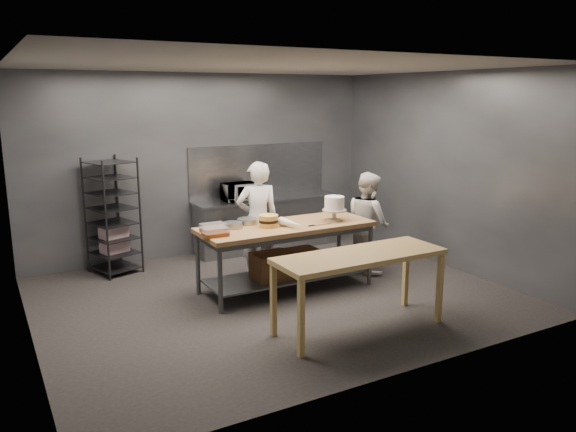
{
  "coord_description": "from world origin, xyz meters",
  "views": [
    {
      "loc": [
        -3.35,
        -6.33,
        2.65
      ],
      "look_at": [
        0.25,
        0.11,
        1.05
      ],
      "focal_mm": 35.0,
      "sensor_mm": 36.0,
      "label": 1
    }
  ],
  "objects_px": {
    "chef_right": "(368,222)",
    "layer_cake": "(268,221)",
    "chef_behind": "(258,220)",
    "microwave": "(239,192)",
    "work_table": "(286,249)",
    "near_counter": "(360,261)",
    "frosted_cake_stand": "(334,205)",
    "speed_rack": "(113,217)"
  },
  "relations": [
    {
      "from": "work_table",
      "to": "near_counter",
      "type": "relative_size",
      "value": 1.2
    },
    {
      "from": "speed_rack",
      "to": "frosted_cake_stand",
      "type": "distance_m",
      "value": 3.33
    },
    {
      "from": "near_counter",
      "to": "chef_behind",
      "type": "distance_m",
      "value": 2.3
    },
    {
      "from": "work_table",
      "to": "speed_rack",
      "type": "bearing_deg",
      "value": 134.22
    },
    {
      "from": "microwave",
      "to": "layer_cake",
      "type": "height_order",
      "value": "microwave"
    },
    {
      "from": "microwave",
      "to": "near_counter",
      "type": "bearing_deg",
      "value": -92.25
    },
    {
      "from": "work_table",
      "to": "layer_cake",
      "type": "height_order",
      "value": "layer_cake"
    },
    {
      "from": "work_table",
      "to": "chef_behind",
      "type": "height_order",
      "value": "chef_behind"
    },
    {
      "from": "speed_rack",
      "to": "chef_right",
      "type": "bearing_deg",
      "value": -27.89
    },
    {
      "from": "chef_behind",
      "to": "layer_cake",
      "type": "height_order",
      "value": "chef_behind"
    },
    {
      "from": "microwave",
      "to": "frosted_cake_stand",
      "type": "height_order",
      "value": "frosted_cake_stand"
    },
    {
      "from": "near_counter",
      "to": "layer_cake",
      "type": "xyz_separation_m",
      "value": [
        -0.34,
        1.59,
        0.19
      ]
    },
    {
      "from": "layer_cake",
      "to": "chef_behind",
      "type": "bearing_deg",
      "value": 75.45
    },
    {
      "from": "work_table",
      "to": "chef_behind",
      "type": "xyz_separation_m",
      "value": [
        -0.08,
        0.7,
        0.29
      ]
    },
    {
      "from": "chef_behind",
      "to": "microwave",
      "type": "relative_size",
      "value": 3.17
    },
    {
      "from": "work_table",
      "to": "chef_behind",
      "type": "bearing_deg",
      "value": 96.2
    },
    {
      "from": "chef_right",
      "to": "near_counter",
      "type": "bearing_deg",
      "value": 146.34
    },
    {
      "from": "work_table",
      "to": "near_counter",
      "type": "height_order",
      "value": "work_table"
    },
    {
      "from": "chef_right",
      "to": "frosted_cake_stand",
      "type": "height_order",
      "value": "chef_right"
    },
    {
      "from": "microwave",
      "to": "layer_cake",
      "type": "distance_m",
      "value": 2.07
    },
    {
      "from": "work_table",
      "to": "near_counter",
      "type": "distance_m",
      "value": 1.61
    },
    {
      "from": "work_table",
      "to": "chef_right",
      "type": "relative_size",
      "value": 1.58
    },
    {
      "from": "near_counter",
      "to": "chef_right",
      "type": "relative_size",
      "value": 1.31
    },
    {
      "from": "microwave",
      "to": "layer_cake",
      "type": "xyz_separation_m",
      "value": [
        -0.48,
        -2.01,
        -0.05
      ]
    },
    {
      "from": "speed_rack",
      "to": "near_counter",
      "type": "bearing_deg",
      "value": -60.82
    },
    {
      "from": "chef_behind",
      "to": "frosted_cake_stand",
      "type": "relative_size",
      "value": 4.98
    },
    {
      "from": "chef_right",
      "to": "microwave",
      "type": "distance_m",
      "value": 2.29
    },
    {
      "from": "chef_right",
      "to": "microwave",
      "type": "xyz_separation_m",
      "value": [
        -1.28,
        1.88,
        0.29
      ]
    },
    {
      "from": "chef_right",
      "to": "chef_behind",
      "type": "bearing_deg",
      "value": 76.28
    },
    {
      "from": "work_table",
      "to": "chef_right",
      "type": "xyz_separation_m",
      "value": [
        1.51,
        0.14,
        0.19
      ]
    },
    {
      "from": "speed_rack",
      "to": "layer_cake",
      "type": "relative_size",
      "value": 6.75
    },
    {
      "from": "near_counter",
      "to": "microwave",
      "type": "height_order",
      "value": "microwave"
    },
    {
      "from": "near_counter",
      "to": "frosted_cake_stand",
      "type": "distance_m",
      "value": 1.64
    },
    {
      "from": "work_table",
      "to": "layer_cake",
      "type": "xyz_separation_m",
      "value": [
        -0.26,
        0.01,
        0.43
      ]
    },
    {
      "from": "chef_right",
      "to": "layer_cake",
      "type": "height_order",
      "value": "chef_right"
    },
    {
      "from": "microwave",
      "to": "chef_behind",
      "type": "bearing_deg",
      "value": -102.89
    },
    {
      "from": "microwave",
      "to": "work_table",
      "type": "bearing_deg",
      "value": -96.34
    },
    {
      "from": "near_counter",
      "to": "speed_rack",
      "type": "height_order",
      "value": "speed_rack"
    },
    {
      "from": "chef_right",
      "to": "layer_cake",
      "type": "distance_m",
      "value": 1.79
    },
    {
      "from": "work_table",
      "to": "speed_rack",
      "type": "xyz_separation_m",
      "value": [
        -1.89,
        1.94,
        0.28
      ]
    },
    {
      "from": "work_table",
      "to": "chef_behind",
      "type": "relative_size",
      "value": 1.4
    },
    {
      "from": "microwave",
      "to": "chef_right",
      "type": "bearing_deg",
      "value": -55.62
    }
  ]
}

